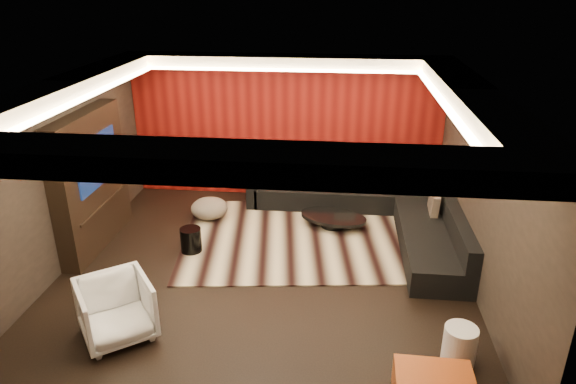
# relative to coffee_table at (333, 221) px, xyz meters

# --- Properties ---
(floor) EXTENTS (6.00, 6.00, 0.02)m
(floor) POSITION_rel_coffee_table_xyz_m (-1.00, -1.59, -0.13)
(floor) COLOR black
(floor) RESTS_ON ground
(ceiling) EXTENTS (6.00, 6.00, 0.02)m
(ceiling) POSITION_rel_coffee_table_xyz_m (-1.00, -1.59, 2.69)
(ceiling) COLOR silver
(ceiling) RESTS_ON ground
(wall_back) EXTENTS (6.00, 0.02, 2.80)m
(wall_back) POSITION_rel_coffee_table_xyz_m (-1.00, 1.42, 1.28)
(wall_back) COLOR black
(wall_back) RESTS_ON ground
(wall_left) EXTENTS (0.02, 6.00, 2.80)m
(wall_left) POSITION_rel_coffee_table_xyz_m (-4.01, -1.59, 1.28)
(wall_left) COLOR black
(wall_left) RESTS_ON ground
(wall_right) EXTENTS (0.02, 6.00, 2.80)m
(wall_right) POSITION_rel_coffee_table_xyz_m (2.01, -1.59, 1.28)
(wall_right) COLOR black
(wall_right) RESTS_ON ground
(red_feature_wall) EXTENTS (5.98, 0.05, 2.78)m
(red_feature_wall) POSITION_rel_coffee_table_xyz_m (-1.00, 1.38, 1.28)
(red_feature_wall) COLOR #6B0C0A
(red_feature_wall) RESTS_ON ground
(soffit_back) EXTENTS (6.00, 0.60, 0.22)m
(soffit_back) POSITION_rel_coffee_table_xyz_m (-1.00, 1.11, 2.57)
(soffit_back) COLOR silver
(soffit_back) RESTS_ON ground
(soffit_front) EXTENTS (6.00, 0.60, 0.22)m
(soffit_front) POSITION_rel_coffee_table_xyz_m (-1.00, -4.29, 2.57)
(soffit_front) COLOR silver
(soffit_front) RESTS_ON ground
(soffit_left) EXTENTS (0.60, 4.80, 0.22)m
(soffit_left) POSITION_rel_coffee_table_xyz_m (-3.70, -1.59, 2.57)
(soffit_left) COLOR silver
(soffit_left) RESTS_ON ground
(soffit_right) EXTENTS (0.60, 4.80, 0.22)m
(soffit_right) POSITION_rel_coffee_table_xyz_m (1.70, -1.59, 2.57)
(soffit_right) COLOR silver
(soffit_right) RESTS_ON ground
(cove_back) EXTENTS (4.80, 0.08, 0.04)m
(cove_back) POSITION_rel_coffee_table_xyz_m (-1.00, 0.77, 2.48)
(cove_back) COLOR #FFD899
(cove_back) RESTS_ON ground
(cove_front) EXTENTS (4.80, 0.08, 0.04)m
(cove_front) POSITION_rel_coffee_table_xyz_m (-1.00, -3.95, 2.48)
(cove_front) COLOR #FFD899
(cove_front) RESTS_ON ground
(cove_left) EXTENTS (0.08, 4.80, 0.04)m
(cove_left) POSITION_rel_coffee_table_xyz_m (-3.36, -1.59, 2.48)
(cove_left) COLOR #FFD899
(cove_left) RESTS_ON ground
(cove_right) EXTENTS (0.08, 4.80, 0.04)m
(cove_right) POSITION_rel_coffee_table_xyz_m (1.36, -1.59, 2.48)
(cove_right) COLOR #FFD899
(cove_right) RESTS_ON ground
(tv_surround) EXTENTS (0.30, 2.00, 2.20)m
(tv_surround) POSITION_rel_coffee_table_xyz_m (-3.85, -0.99, 0.98)
(tv_surround) COLOR black
(tv_surround) RESTS_ON ground
(tv_screen) EXTENTS (0.04, 1.30, 0.80)m
(tv_screen) POSITION_rel_coffee_table_xyz_m (-3.69, -0.99, 1.33)
(tv_screen) COLOR black
(tv_screen) RESTS_ON ground
(tv_shelf) EXTENTS (0.04, 1.60, 0.04)m
(tv_shelf) POSITION_rel_coffee_table_xyz_m (-3.69, -0.99, 0.58)
(tv_shelf) COLOR black
(tv_shelf) RESTS_ON ground
(rug) EXTENTS (4.33, 3.46, 0.02)m
(rug) POSITION_rel_coffee_table_xyz_m (-0.50, -0.46, -0.11)
(rug) COLOR beige
(rug) RESTS_ON floor
(coffee_table) EXTENTS (1.47, 1.47, 0.20)m
(coffee_table) POSITION_rel_coffee_table_xyz_m (0.00, 0.00, 0.00)
(coffee_table) COLOR black
(coffee_table) RESTS_ON rug
(drum_stool) EXTENTS (0.44, 0.44, 0.39)m
(drum_stool) POSITION_rel_coffee_table_xyz_m (-2.24, -1.14, 0.10)
(drum_stool) COLOR black
(drum_stool) RESTS_ON rug
(striped_pouf) EXTENTS (0.89, 0.89, 0.37)m
(striped_pouf) POSITION_rel_coffee_table_xyz_m (-2.25, 0.11, 0.08)
(striped_pouf) COLOR beige
(striped_pouf) RESTS_ON rug
(white_side_table) EXTENTS (0.45, 0.45, 0.47)m
(white_side_table) POSITION_rel_coffee_table_xyz_m (1.50, -3.33, 0.12)
(white_side_table) COLOR white
(white_side_table) RESTS_ON floor
(armchair) EXTENTS (1.15, 1.16, 0.76)m
(armchair) POSITION_rel_coffee_table_xyz_m (-2.55, -3.27, 0.26)
(armchair) COLOR white
(armchair) RESTS_ON floor
(sectional_sofa) EXTENTS (3.65, 3.50, 0.75)m
(sectional_sofa) POSITION_rel_coffee_table_xyz_m (0.73, 0.28, 0.14)
(sectional_sofa) COLOR black
(sectional_sofa) RESTS_ON floor
(throw_pillows) EXTENTS (1.72, 1.62, 0.50)m
(throw_pillows) POSITION_rel_coffee_table_xyz_m (1.10, 0.59, 0.50)
(throw_pillows) COLOR #CDAF96
(throw_pillows) RESTS_ON sectional_sofa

